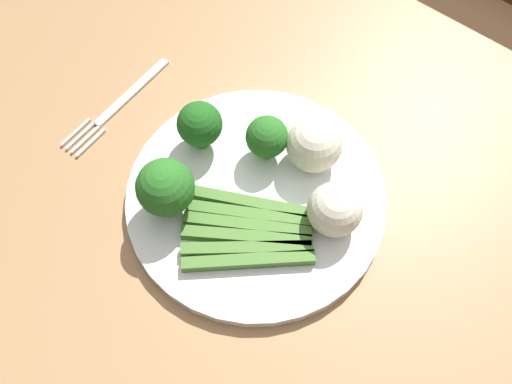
{
  "coord_description": "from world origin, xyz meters",
  "views": [
    {
      "loc": [
        -0.16,
        0.24,
        1.28
      ],
      "look_at": [
        0.01,
        0.02,
        0.77
      ],
      "focal_mm": 39.32,
      "sensor_mm": 36.0,
      "label": 1
    }
  ],
  "objects_px": {
    "dining_table": "(275,234)",
    "cauliflower_front_left": "(332,213)",
    "broccoli_back": "(200,125)",
    "fork": "(118,105)",
    "broccoli_left": "(267,137)",
    "broccoli_outer_edge": "(165,188)",
    "plate": "(256,197)",
    "cauliflower_mid": "(314,145)",
    "asparagus_bundle": "(249,232)",
    "chair": "(462,52)"
  },
  "relations": [
    {
      "from": "dining_table",
      "to": "cauliflower_front_left",
      "type": "height_order",
      "value": "cauliflower_front_left"
    },
    {
      "from": "dining_table",
      "to": "broccoli_back",
      "type": "relative_size",
      "value": 21.31
    },
    {
      "from": "fork",
      "to": "broccoli_left",
      "type": "bearing_deg",
      "value": 103.84
    },
    {
      "from": "dining_table",
      "to": "broccoli_outer_edge",
      "type": "distance_m",
      "value": 0.2
    },
    {
      "from": "broccoli_left",
      "to": "fork",
      "type": "relative_size",
      "value": 0.33
    },
    {
      "from": "plate",
      "to": "cauliflower_mid",
      "type": "height_order",
      "value": "cauliflower_mid"
    },
    {
      "from": "plate",
      "to": "broccoli_back",
      "type": "distance_m",
      "value": 0.1
    },
    {
      "from": "asparagus_bundle",
      "to": "cauliflower_mid",
      "type": "bearing_deg",
      "value": -121.78
    },
    {
      "from": "cauliflower_mid",
      "to": "plate",
      "type": "bearing_deg",
      "value": 73.21
    },
    {
      "from": "broccoli_back",
      "to": "broccoli_outer_edge",
      "type": "xyz_separation_m",
      "value": [
        -0.03,
        0.08,
        0.01
      ]
    },
    {
      "from": "chair",
      "to": "broccoli_back",
      "type": "relative_size",
      "value": 14.63
    },
    {
      "from": "fork",
      "to": "asparagus_bundle",
      "type": "bearing_deg",
      "value": 79.36
    },
    {
      "from": "asparagus_bundle",
      "to": "cauliflower_front_left",
      "type": "bearing_deg",
      "value": -167.05
    },
    {
      "from": "asparagus_bundle",
      "to": "broccoli_outer_edge",
      "type": "distance_m",
      "value": 0.09
    },
    {
      "from": "broccoli_left",
      "to": "broccoli_outer_edge",
      "type": "xyz_separation_m",
      "value": [
        0.04,
        0.11,
        0.01
      ]
    },
    {
      "from": "cauliflower_mid",
      "to": "broccoli_left",
      "type": "bearing_deg",
      "value": 29.25
    },
    {
      "from": "cauliflower_front_left",
      "to": "fork",
      "type": "distance_m",
      "value": 0.29
    },
    {
      "from": "cauliflower_mid",
      "to": "chair",
      "type": "bearing_deg",
      "value": -91.13
    },
    {
      "from": "broccoli_outer_edge",
      "to": "plate",
      "type": "bearing_deg",
      "value": -132.52
    },
    {
      "from": "asparagus_bundle",
      "to": "fork",
      "type": "relative_size",
      "value": 0.9
    },
    {
      "from": "asparagus_bundle",
      "to": "cauliflower_front_left",
      "type": "xyz_separation_m",
      "value": [
        -0.06,
        -0.06,
        0.02
      ]
    },
    {
      "from": "broccoli_back",
      "to": "cauliflower_front_left",
      "type": "distance_m",
      "value": 0.17
    },
    {
      "from": "chair",
      "to": "broccoli_outer_edge",
      "type": "bearing_deg",
      "value": 82.68
    },
    {
      "from": "broccoli_outer_edge",
      "to": "dining_table",
      "type": "bearing_deg",
      "value": -129.24
    },
    {
      "from": "chair",
      "to": "broccoli_left",
      "type": "xyz_separation_m",
      "value": [
        0.05,
        0.52,
        0.29
      ]
    },
    {
      "from": "broccoli_outer_edge",
      "to": "cauliflower_mid",
      "type": "bearing_deg",
      "value": -120.89
    },
    {
      "from": "plate",
      "to": "broccoli_left",
      "type": "distance_m",
      "value": 0.06
    },
    {
      "from": "plate",
      "to": "cauliflower_front_left",
      "type": "relative_size",
      "value": 4.95
    },
    {
      "from": "dining_table",
      "to": "broccoli_outer_edge",
      "type": "xyz_separation_m",
      "value": [
        0.07,
        0.09,
        0.17
      ]
    },
    {
      "from": "asparagus_bundle",
      "to": "cauliflower_front_left",
      "type": "distance_m",
      "value": 0.09
    },
    {
      "from": "fork",
      "to": "cauliflower_front_left",
      "type": "bearing_deg",
      "value": 93.01
    },
    {
      "from": "plate",
      "to": "fork",
      "type": "xyz_separation_m",
      "value": [
        0.2,
        0.0,
        -0.01
      ]
    },
    {
      "from": "dining_table",
      "to": "fork",
      "type": "xyz_separation_m",
      "value": [
        0.22,
        0.02,
        0.12
      ]
    },
    {
      "from": "dining_table",
      "to": "cauliflower_front_left",
      "type": "relative_size",
      "value": 22.89
    },
    {
      "from": "dining_table",
      "to": "chair",
      "type": "relative_size",
      "value": 1.46
    },
    {
      "from": "broccoli_left",
      "to": "plate",
      "type": "bearing_deg",
      "value": 115.23
    },
    {
      "from": "dining_table",
      "to": "broccoli_outer_edge",
      "type": "bearing_deg",
      "value": 50.76
    },
    {
      "from": "broccoli_left",
      "to": "cauliflower_mid",
      "type": "relative_size",
      "value": 0.93
    },
    {
      "from": "chair",
      "to": "broccoli_back",
      "type": "bearing_deg",
      "value": 78.92
    },
    {
      "from": "plate",
      "to": "asparagus_bundle",
      "type": "relative_size",
      "value": 1.84
    },
    {
      "from": "broccoli_back",
      "to": "cauliflower_mid",
      "type": "relative_size",
      "value": 1.0
    },
    {
      "from": "asparagus_bundle",
      "to": "cauliflower_mid",
      "type": "height_order",
      "value": "cauliflower_mid"
    },
    {
      "from": "chair",
      "to": "dining_table",
      "type": "bearing_deg",
      "value": 88.87
    },
    {
      "from": "asparagus_bundle",
      "to": "broccoli_outer_edge",
      "type": "relative_size",
      "value": 2.08
    },
    {
      "from": "dining_table",
      "to": "plate",
      "type": "xyz_separation_m",
      "value": [
        0.01,
        0.02,
        0.12
      ]
    },
    {
      "from": "cauliflower_front_left",
      "to": "broccoli_back",
      "type": "bearing_deg",
      "value": 1.24
    },
    {
      "from": "broccoli_back",
      "to": "broccoli_outer_edge",
      "type": "distance_m",
      "value": 0.08
    },
    {
      "from": "broccoli_back",
      "to": "plate",
      "type": "bearing_deg",
      "value": 170.48
    },
    {
      "from": "chair",
      "to": "cauliflower_mid",
      "type": "relative_size",
      "value": 14.69
    },
    {
      "from": "plate",
      "to": "asparagus_bundle",
      "type": "xyz_separation_m",
      "value": [
        -0.02,
        0.04,
        0.01
      ]
    }
  ]
}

